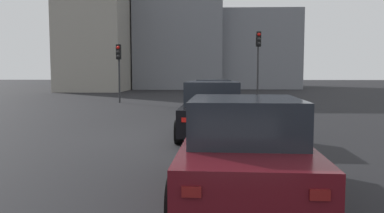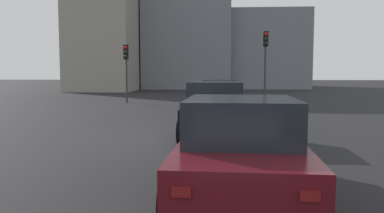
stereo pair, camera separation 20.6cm
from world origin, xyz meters
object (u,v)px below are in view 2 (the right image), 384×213
at_px(car_black_left_second, 216,111).
at_px(traffic_light_near_left, 126,61).
at_px(traffic_light_near_right, 266,52).
at_px(car_maroon_left_third, 241,150).
at_px(car_grey_left_lead, 219,96).

height_order(car_black_left_second, traffic_light_near_left, traffic_light_near_left).
distance_m(car_black_left_second, traffic_light_near_left, 13.73).
xyz_separation_m(traffic_light_near_left, traffic_light_near_right, (0.08, -8.48, 0.52)).
height_order(car_black_left_second, car_maroon_left_third, car_black_left_second).
distance_m(traffic_light_near_left, traffic_light_near_right, 8.49).
distance_m(car_black_left_second, car_maroon_left_third, 5.63).
height_order(car_black_left_second, traffic_light_near_right, traffic_light_near_right).
relative_size(car_grey_left_lead, car_maroon_left_third, 1.10).
relative_size(car_grey_left_lead, traffic_light_near_right, 1.07).
height_order(car_grey_left_lead, traffic_light_near_right, traffic_light_near_right).
distance_m(car_maroon_left_third, traffic_light_near_left, 19.09).
height_order(traffic_light_near_left, traffic_light_near_right, traffic_light_near_right).
xyz_separation_m(car_black_left_second, traffic_light_near_right, (12.49, -2.89, 2.32)).
height_order(car_maroon_left_third, traffic_light_near_left, traffic_light_near_left).
xyz_separation_m(car_grey_left_lead, car_maroon_left_third, (-13.33, -0.32, 0.00)).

